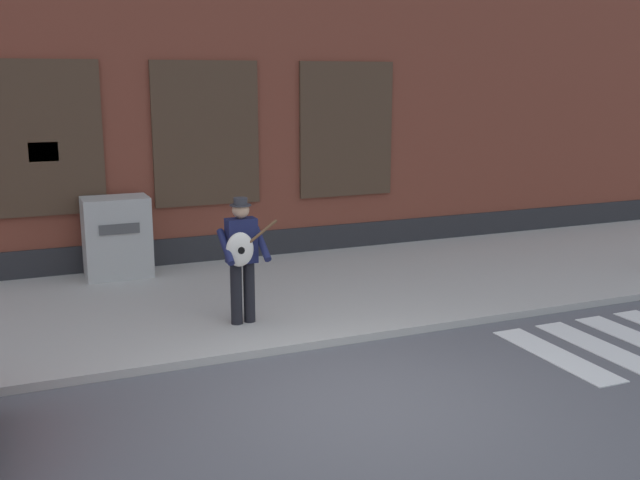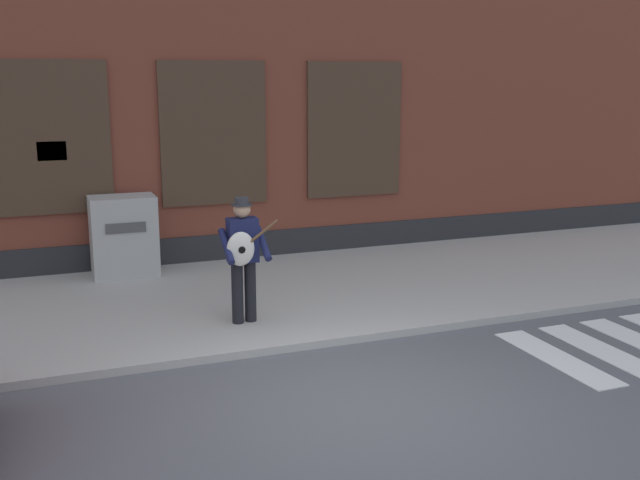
{
  "view_description": "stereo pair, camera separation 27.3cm",
  "coord_description": "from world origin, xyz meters",
  "views": [
    {
      "loc": [
        -3.17,
        -6.33,
        3.22
      ],
      "look_at": [
        0.3,
        1.87,
        1.28
      ],
      "focal_mm": 42.0,
      "sensor_mm": 36.0,
      "label": 1
    },
    {
      "loc": [
        -2.92,
        -6.43,
        3.22
      ],
      "look_at": [
        0.3,
        1.87,
        1.28
      ],
      "focal_mm": 42.0,
      "sensor_mm": 36.0,
      "label": 2
    }
  ],
  "objects": [
    {
      "name": "ground_plane",
      "position": [
        0.0,
        0.0,
        0.0
      ],
      "size": [
        160.0,
        160.0,
        0.0
      ],
      "primitive_type": "plane",
      "color": "#56565B"
    },
    {
      "name": "building_backdrop",
      "position": [
        -0.0,
        8.06,
        3.57
      ],
      "size": [
        28.0,
        4.06,
        7.15
      ],
      "color": "brown",
      "rests_on": "ground"
    },
    {
      "name": "sidewalk",
      "position": [
        0.0,
        3.82,
        0.05
      ],
      "size": [
        28.0,
        4.49,
        0.1
      ],
      "color": "#ADAAA3",
      "rests_on": "ground"
    },
    {
      "name": "busker",
      "position": [
        -0.48,
        2.57,
        1.03
      ],
      "size": [
        0.71,
        0.52,
        1.64
      ],
      "color": "black",
      "rests_on": "sidewalk"
    },
    {
      "name": "utility_box",
      "position": [
        -1.61,
        5.61,
        0.74
      ],
      "size": [
        1.02,
        0.68,
        1.28
      ],
      "color": "#ADADA8",
      "rests_on": "sidewalk"
    }
  ]
}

